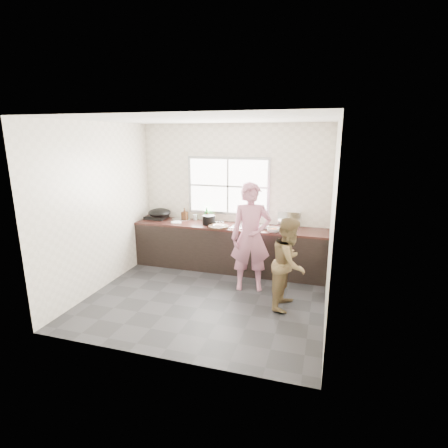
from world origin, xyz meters
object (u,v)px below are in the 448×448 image
(pot_lid_left, at_px, (178,219))
(pot_lid_right, at_px, (184,219))
(person_side, at_px, (289,263))
(bowl_mince, at_px, (219,226))
(bottle_green, at_px, (207,214))
(bottle_brown_tall, at_px, (185,214))
(wok, at_px, (160,213))
(bowl_crabs, at_px, (274,230))
(dish_rack, at_px, (289,219))
(bowl_held, at_px, (264,227))
(plate_food, at_px, (176,222))
(glass_jar, at_px, (195,217))
(cutting_board, at_px, (218,227))
(black_pot, at_px, (209,220))
(bottle_brown_short, at_px, (208,218))
(woman, at_px, (251,241))
(burner, at_px, (157,217))

(pot_lid_left, distance_m, pot_lid_right, 0.12)
(person_side, bearing_deg, bowl_mince, 62.65)
(bowl_mince, bearing_deg, person_side, -35.16)
(bottle_green, bearing_deg, bowl_mince, -46.69)
(bottle_brown_tall, relative_size, wok, 0.48)
(bowl_crabs, height_order, dish_rack, dish_rack)
(bowl_mince, bearing_deg, dish_rack, 19.89)
(bowl_held, relative_size, dish_rack, 0.51)
(plate_food, bearing_deg, glass_jar, 50.92)
(plate_food, relative_size, bottle_brown_tall, 0.96)
(glass_jar, xyz_separation_m, dish_rack, (1.85, 0.00, 0.10))
(cutting_board, xyz_separation_m, bottle_brown_tall, (-0.83, 0.40, 0.09))
(wok, bearing_deg, cutting_board, -10.55)
(bottle_green, relative_size, pot_lid_left, 1.12)
(glass_jar, bearing_deg, wok, -163.42)
(bowl_crabs, distance_m, black_pot, 1.26)
(bottle_brown_short, distance_m, dish_rack, 1.55)
(woman, distance_m, bowl_mince, 0.89)
(person_side, bearing_deg, glass_jar, 62.74)
(plate_food, bearing_deg, pot_lid_right, 79.25)
(person_side, height_order, burner, person_side)
(bottle_green, relative_size, burner, 0.74)
(cutting_board, bearing_deg, dish_rack, 19.78)
(plate_food, relative_size, dish_rack, 0.51)
(bowl_mince, xyz_separation_m, bowl_crabs, (1.00, 0.00, 0.01))
(plate_food, bearing_deg, burner, 156.43)
(woman, relative_size, bottle_brown_short, 9.42)
(black_pot, height_order, burner, black_pot)
(cutting_board, relative_size, bowl_mince, 1.85)
(woman, relative_size, bottle_green, 5.67)
(bottle_green, xyz_separation_m, bottle_brown_short, (0.03, -0.04, -0.06))
(dish_rack, height_order, pot_lid_right, dish_rack)
(woman, relative_size, plate_food, 8.16)
(bowl_held, distance_m, burner, 2.24)
(bowl_mince, xyz_separation_m, glass_jar, (-0.63, 0.44, 0.03))
(person_side, bearing_deg, wok, 73.44)
(bowl_mince, bearing_deg, burner, 166.30)
(cutting_board, distance_m, bowl_crabs, 1.01)
(bowl_crabs, xyz_separation_m, bottle_green, (-1.36, 0.39, 0.12))
(bottle_brown_tall, relative_size, pot_lid_left, 0.81)
(plate_food, relative_size, burner, 0.51)
(black_pot, bearing_deg, bowl_mince, -34.95)
(woman, distance_m, glass_jar, 1.66)
(black_pot, distance_m, burner, 1.18)
(cutting_board, bearing_deg, woman, -36.37)
(bowl_held, xyz_separation_m, bottle_brown_short, (-1.14, 0.17, 0.06))
(wok, bearing_deg, bowl_held, -1.91)
(person_side, bearing_deg, bottle_brown_tall, 66.00)
(plate_food, relative_size, pot_lid_right, 0.86)
(person_side, bearing_deg, bottle_brown_short, 60.31)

